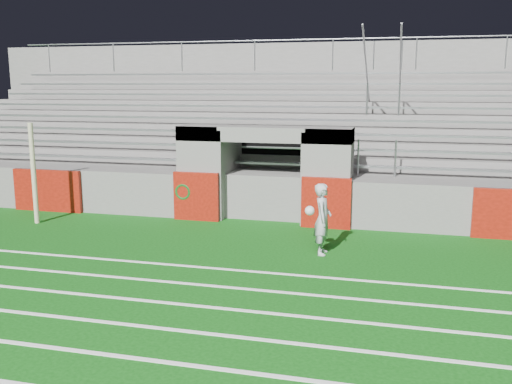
# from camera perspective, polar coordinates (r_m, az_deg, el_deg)

# --- Properties ---
(ground) EXTENTS (90.00, 90.00, 0.00)m
(ground) POSITION_cam_1_polar(r_m,az_deg,el_deg) (12.75, -2.91, -6.27)
(ground) COLOR #0B460D
(ground) RESTS_ON ground
(field_post) EXTENTS (0.13, 0.13, 2.73)m
(field_post) POSITION_cam_1_polar(r_m,az_deg,el_deg) (16.47, -21.34, 1.72)
(field_post) COLOR #C3BC91
(field_post) RESTS_ON ground
(field_markings) EXTENTS (28.00, 8.09, 0.01)m
(field_markings) POSITION_cam_1_polar(r_m,az_deg,el_deg) (8.44, -13.45, -15.69)
(field_markings) COLOR white
(field_markings) RESTS_ON ground
(stadium_structure) EXTENTS (26.00, 8.48, 5.42)m
(stadium_structure) POSITION_cam_1_polar(r_m,az_deg,el_deg) (20.07, 3.85, 4.28)
(stadium_structure) COLOR #5E5C59
(stadium_structure) RESTS_ON ground
(goalkeeper_with_ball) EXTENTS (0.57, 0.62, 1.59)m
(goalkeeper_with_ball) POSITION_cam_1_polar(r_m,az_deg,el_deg) (12.68, 6.64, -2.68)
(goalkeeper_with_ball) COLOR #A8ADB2
(goalkeeper_with_ball) RESTS_ON ground
(hose_coil) EXTENTS (0.50, 0.14, 0.58)m
(hose_coil) POSITION_cam_1_polar(r_m,az_deg,el_deg) (15.97, -7.27, -0.15)
(hose_coil) COLOR #0C3C16
(hose_coil) RESTS_ON ground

